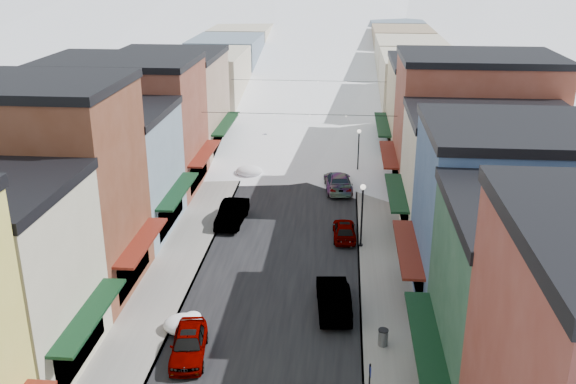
% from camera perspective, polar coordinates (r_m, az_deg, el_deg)
% --- Properties ---
extents(road, '(10.00, 160.00, 0.01)m').
position_cam_1_polar(road, '(74.73, 1.99, 5.89)').
color(road, black).
rests_on(road, ground).
extents(sidewalk_left, '(3.20, 160.00, 0.15)m').
position_cam_1_polar(sidewalk_left, '(75.33, -3.06, 6.05)').
color(sidewalk_left, gray).
rests_on(sidewalk_left, ground).
extents(sidewalk_right, '(3.20, 160.00, 0.15)m').
position_cam_1_polar(sidewalk_right, '(74.68, 7.08, 5.79)').
color(sidewalk_right, gray).
rests_on(sidewalk_right, ground).
extents(curb_left, '(0.10, 160.00, 0.15)m').
position_cam_1_polar(curb_left, '(75.13, -1.88, 6.03)').
color(curb_left, slate).
rests_on(curb_left, ground).
extents(curb_right, '(0.10, 160.00, 0.15)m').
position_cam_1_polar(curb_right, '(74.63, 5.88, 5.83)').
color(curb_right, slate).
rests_on(curb_right, ground).
extents(bldg_l_brick_near, '(12.30, 8.20, 12.50)m').
position_cam_1_polar(bldg_l_brick_near, '(39.14, -21.74, 0.26)').
color(bldg_l_brick_near, brown).
rests_on(bldg_l_brick_near, ground).
extents(bldg_l_grayblue, '(11.30, 9.20, 9.00)m').
position_cam_1_polar(bldg_l_grayblue, '(46.80, -16.47, 1.82)').
color(bldg_l_grayblue, gray).
rests_on(bldg_l_grayblue, ground).
extents(bldg_l_brick_far, '(13.30, 9.20, 11.00)m').
position_cam_1_polar(bldg_l_brick_far, '(54.96, -14.27, 5.84)').
color(bldg_l_brick_far, brown).
rests_on(bldg_l_brick_far, ground).
extents(bldg_l_tan, '(11.30, 11.20, 10.00)m').
position_cam_1_polar(bldg_l_tan, '(64.06, -10.53, 7.69)').
color(bldg_l_tan, '#977963').
rests_on(bldg_l_tan, ground).
extents(bldg_r_green, '(11.30, 9.20, 9.50)m').
position_cam_1_polar(bldg_r_green, '(29.57, 23.34, -9.75)').
color(bldg_r_green, '#214531').
rests_on(bldg_r_green, ground).
extents(bldg_r_blue, '(11.30, 9.20, 10.50)m').
position_cam_1_polar(bldg_r_blue, '(37.12, 19.41, -2.17)').
color(bldg_r_blue, '#354F78').
rests_on(bldg_r_blue, ground).
extents(bldg_r_cream, '(12.30, 9.20, 9.00)m').
position_cam_1_polar(bldg_r_cream, '(45.69, 17.33, 1.27)').
color(bldg_r_cream, beige).
rests_on(bldg_r_cream, ground).
extents(bldg_r_brick_far, '(13.30, 9.20, 11.50)m').
position_cam_1_polar(bldg_r_brick_far, '(53.89, 16.12, 5.65)').
color(bldg_r_brick_far, brown).
rests_on(bldg_r_brick_far, ground).
extents(bldg_r_tan, '(11.30, 11.20, 9.50)m').
position_cam_1_polar(bldg_r_tan, '(63.53, 13.54, 7.13)').
color(bldg_r_tan, tan).
rests_on(bldg_r_tan, ground).
extents(distant_blocks, '(34.00, 55.00, 8.00)m').
position_cam_1_polar(distant_blocks, '(96.45, 2.78, 11.62)').
color(distant_blocks, gray).
rests_on(distant_blocks, ground).
extents(overhead_cables, '(16.40, 15.04, 0.04)m').
position_cam_1_polar(overhead_cables, '(61.16, 1.41, 8.57)').
color(overhead_cables, black).
rests_on(overhead_cables, ground).
extents(car_silver_sedan, '(2.21, 4.39, 1.43)m').
position_cam_1_polar(car_silver_sedan, '(32.87, -8.82, -13.20)').
color(car_silver_sedan, '#93959A').
rests_on(car_silver_sedan, ground).
extents(car_dark_hatch, '(1.96, 4.93, 1.59)m').
position_cam_1_polar(car_dark_hatch, '(47.51, -4.99, -1.88)').
color(car_dark_hatch, black).
rests_on(car_dark_hatch, ground).
extents(car_silver_wagon, '(2.40, 5.65, 1.62)m').
position_cam_1_polar(car_silver_wagon, '(65.61, -2.23, 4.54)').
color(car_silver_wagon, '#9C9FA4').
rests_on(car_silver_wagon, ground).
extents(car_green_sedan, '(2.19, 5.11, 1.64)m').
position_cam_1_polar(car_green_sedan, '(36.25, 4.07, -9.34)').
color(car_green_sedan, black).
rests_on(car_green_sedan, ground).
extents(car_gray_suv, '(1.75, 3.96, 1.32)m').
position_cam_1_polar(car_gray_suv, '(45.05, 5.03, -3.36)').
color(car_gray_suv, gray).
rests_on(car_gray_suv, ground).
extents(car_black_sedan, '(2.70, 5.50, 1.54)m').
position_cam_1_polar(car_black_sedan, '(54.09, 4.47, 0.93)').
color(car_black_sedan, black).
rests_on(car_black_sedan, ground).
extents(car_lane_silver, '(1.99, 4.46, 1.49)m').
position_cam_1_polar(car_lane_silver, '(74.11, 1.15, 6.37)').
color(car_lane_silver, gray).
rests_on(car_lane_silver, ground).
extents(car_lane_white, '(2.65, 5.53, 1.52)m').
position_cam_1_polar(car_lane_white, '(75.99, 3.43, 6.70)').
color(car_lane_white, white).
rests_on(car_lane_white, ground).
extents(parking_sign, '(0.08, 0.34, 2.47)m').
position_cam_1_polar(parking_sign, '(28.70, 7.24, -16.59)').
color(parking_sign, black).
rests_on(parking_sign, sidewalk_right).
extents(trash_can, '(0.53, 0.53, 0.90)m').
position_cam_1_polar(trash_can, '(33.53, 8.45, -12.65)').
color(trash_can, slate).
rests_on(trash_can, sidewalk_right).
extents(streetlamp_near, '(0.37, 0.37, 4.43)m').
position_cam_1_polar(streetlamp_near, '(42.88, 6.62, -1.38)').
color(streetlamp_near, black).
rests_on(streetlamp_near, sidewalk_right).
extents(streetlamp_far, '(0.35, 0.35, 4.17)m').
position_cam_1_polar(streetlamp_far, '(57.15, 6.29, 4.07)').
color(streetlamp_far, black).
rests_on(streetlamp_far, sidewalk_right).
extents(snow_pile_mid, '(2.16, 2.53, 0.91)m').
position_cam_1_polar(snow_pile_mid, '(35.00, -9.18, -11.48)').
color(snow_pile_mid, white).
rests_on(snow_pile_mid, ground).
extents(snow_pile_far, '(2.37, 2.66, 1.00)m').
position_cam_1_polar(snow_pile_far, '(57.55, -3.45, 1.87)').
color(snow_pile_far, white).
rests_on(snow_pile_far, ground).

